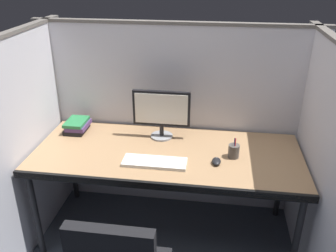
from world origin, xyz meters
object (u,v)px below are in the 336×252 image
Objects in this scene: computer_mouse at (216,161)px; book_stack at (77,126)px; pen_cup at (234,151)px; keyboard_main at (155,162)px; monitor_center at (161,111)px; desk at (167,159)px.

computer_mouse is 0.45× the size of book_stack.
computer_mouse is 0.62× the size of pen_cup.
monitor_center is at bearing 92.04° from keyboard_main.
monitor_center is 0.44m from keyboard_main.
monitor_center is 2.77× the size of pen_cup.
computer_mouse is (0.41, 0.06, 0.01)m from keyboard_main.
book_stack is at bearing 179.15° from monitor_center.
computer_mouse is at bearing -37.90° from monitor_center.
computer_mouse is at bearing -15.49° from desk.
keyboard_main is 2.77× the size of pen_cup.
keyboard_main is 0.55m from pen_cup.
book_stack reaches higher than desk.
computer_mouse is 1.16m from book_stack.
monitor_center is at bearing -0.85° from book_stack.
book_stack is at bearing 162.11° from desk.
computer_mouse is at bearing -17.13° from book_stack.
book_stack reaches higher than keyboard_main.
desk is 4.42× the size of monitor_center.
pen_cup is at bearing 16.95° from keyboard_main.
book_stack is at bearing 150.01° from keyboard_main.
keyboard_main is at bearing -87.96° from monitor_center.
pen_cup is (0.12, 0.10, 0.03)m from computer_mouse.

